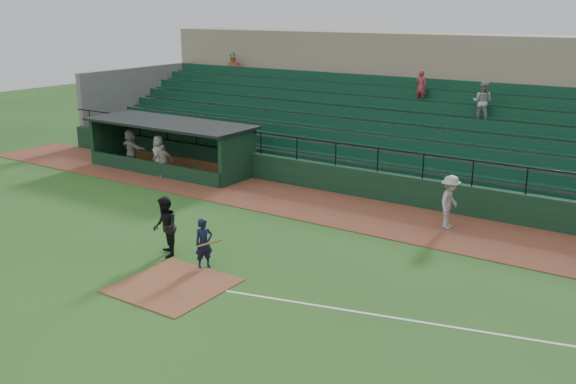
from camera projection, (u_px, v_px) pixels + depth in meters
The scene contains 12 objects.
ground at pixel (196, 274), 19.28m from camera, with size 90.00×90.00×0.00m, color #25531A.
warning_track at pixel (329, 208), 25.66m from camera, with size 40.00×4.00×0.03m, color brown.
home_plate_dirt at pixel (173, 285), 18.47m from camera, with size 3.00×3.00×0.03m, color brown.
foul_line at pixel (469, 330), 15.96m from camera, with size 18.00×0.09×0.01m, color white.
stadium_structure at pixel (416, 122), 31.77m from camera, with size 38.00×13.08×6.40m.
dugout at pixel (177, 142), 31.75m from camera, with size 8.90×3.20×2.42m.
batter_at_plate at pixel (204, 243), 19.58m from camera, with size 1.09×0.71×1.59m.
umpire at pixel (165, 227), 20.48m from camera, with size 0.96×0.75×1.98m, color black.
runner at pixel (450, 202), 23.03m from camera, with size 1.27×0.73×1.96m, color #A39E98.
dugout_player_a at pixel (163, 161), 30.08m from camera, with size 0.92×0.38×1.57m, color #A8A29D.
dugout_player_b at pixel (159, 155), 30.62m from camera, with size 0.92×0.60×1.89m, color #A6A19C.
dugout_player_c at pixel (131, 149), 31.75m from camera, with size 1.83×0.58×1.98m, color gray.
Camera 1 is at (12.23, -13.26, 7.76)m, focal length 39.75 mm.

